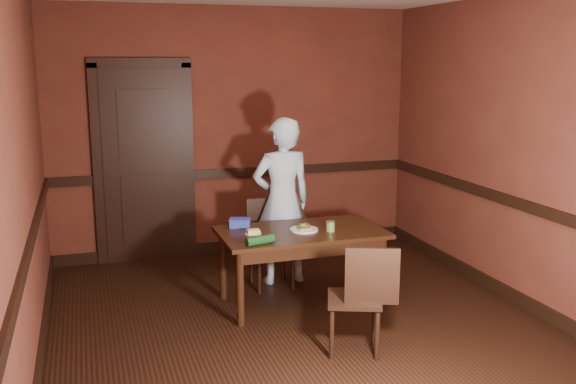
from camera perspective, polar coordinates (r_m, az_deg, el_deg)
floor at (r=5.34m, az=1.17°, el=-11.85°), size 4.00×4.50×0.01m
wall_back at (r=7.10m, az=-4.70°, el=5.32°), size 4.00×0.02×2.70m
wall_front at (r=2.97m, az=15.55°, el=-3.98°), size 4.00×0.02×2.70m
wall_left at (r=4.71m, az=-22.45°, el=1.26°), size 0.02×4.50×2.70m
wall_right at (r=5.91m, az=19.93°, el=3.39°), size 0.02×4.50×2.70m
dado_back at (r=7.15m, az=-4.61°, el=1.73°), size 4.00×0.03×0.10m
dado_left at (r=4.80m, az=-21.86°, el=-4.02°), size 0.03×4.50×0.10m
dado_right at (r=5.98m, az=19.52°, el=-0.88°), size 0.03×4.50×0.10m
baseboard_back at (r=7.34m, az=-4.51°, el=-4.74°), size 4.00×0.03×0.12m
baseboard_left at (r=5.08m, az=-21.13°, el=-13.18°), size 0.03×4.50×0.12m
baseboard_right at (r=6.20m, az=18.99°, el=-8.48°), size 0.03×4.50×0.12m
door at (r=6.95m, az=-12.67°, el=2.79°), size 1.05×0.07×2.20m
dining_table at (r=5.70m, az=1.17°, el=-6.68°), size 1.44×0.82×0.67m
chair_far at (r=6.10m, az=-1.47°, el=-4.66°), size 0.40×0.40×0.83m
chair_near at (r=4.82m, az=5.90°, el=-9.25°), size 0.50×0.50×0.83m
person at (r=6.13m, az=-0.52°, el=-0.82°), size 0.60×0.41×1.61m
sandwich_plate at (r=5.59m, az=1.43°, el=-3.27°), size 0.25×0.25×0.06m
sauce_jar at (r=5.57m, az=3.80°, el=-3.05°), size 0.08×0.08×0.09m
cheese_saucer at (r=5.48m, az=-3.11°, el=-3.60°), size 0.14×0.14×0.04m
food_tub at (r=5.71m, az=-4.29°, el=-2.75°), size 0.22×0.18×0.08m
wrapped_veg at (r=5.18m, az=-2.50°, el=-4.32°), size 0.26×0.13×0.07m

